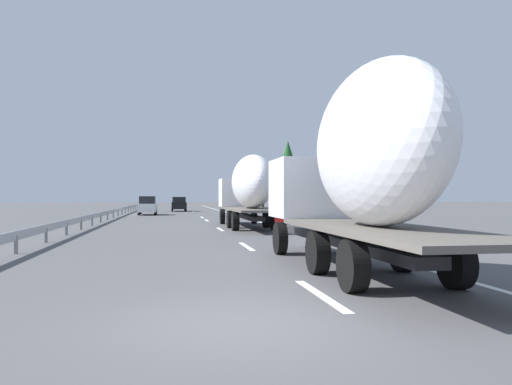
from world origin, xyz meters
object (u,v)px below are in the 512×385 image
(truck_lead, at_px, (249,187))
(truck_trailing, at_px, (360,164))
(car_white_van, at_px, (148,206))
(road_sign, at_px, (250,192))
(car_black_suv, at_px, (179,204))

(truck_lead, height_order, truck_trailing, truck_trailing)
(car_white_van, bearing_deg, road_sign, -111.26)
(road_sign, bearing_deg, truck_trailing, 175.25)
(car_black_suv, bearing_deg, road_sign, -157.85)
(truck_trailing, height_order, road_sign, truck_trailing)
(truck_lead, relative_size, road_sign, 3.83)
(truck_trailing, height_order, car_white_van, truck_trailing)
(truck_lead, relative_size, car_white_van, 2.78)
(car_black_suv, relative_size, road_sign, 1.40)
(car_black_suv, distance_m, road_sign, 17.68)
(truck_trailing, relative_size, road_sign, 3.57)
(truck_lead, distance_m, car_white_van, 24.22)
(truck_lead, distance_m, truck_trailing, 18.07)
(truck_lead, xyz_separation_m, road_sign, (19.27, -3.10, -0.11))
(car_white_van, bearing_deg, car_black_suv, -15.21)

